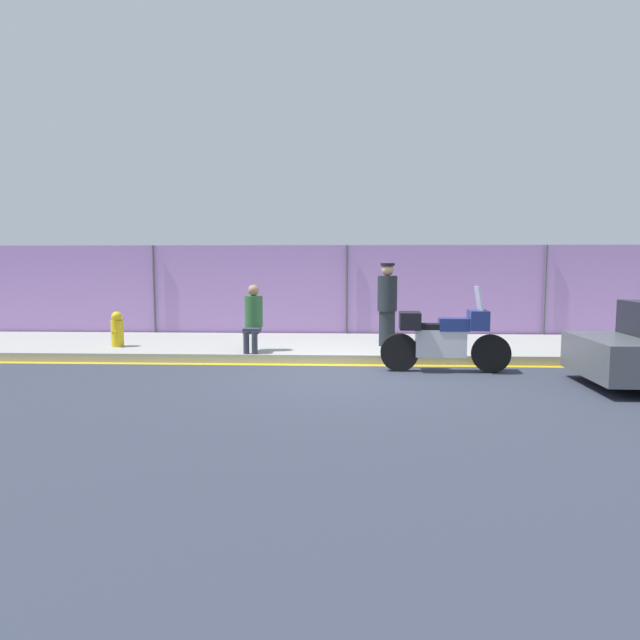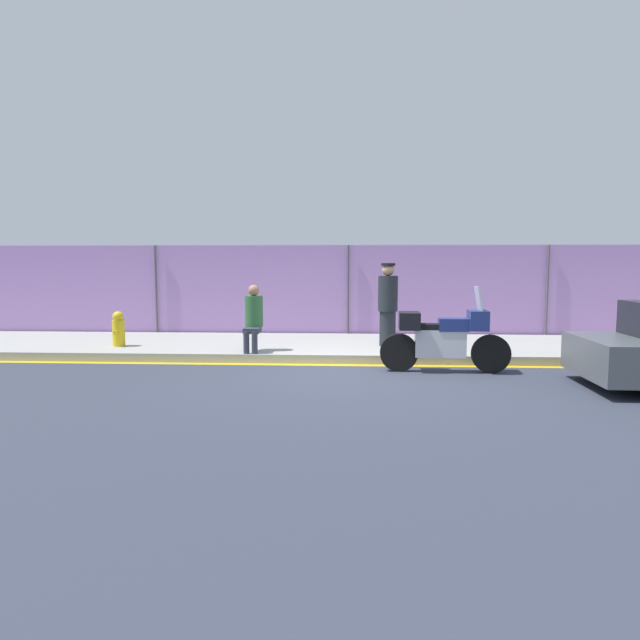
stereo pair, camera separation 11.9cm
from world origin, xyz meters
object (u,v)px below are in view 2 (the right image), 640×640
at_px(motorcycle, 444,338).
at_px(fire_hydrant, 119,329).
at_px(officer_standing, 388,304).
at_px(person_seated_on_curb, 253,314).

relative_size(motorcycle, fire_hydrant, 3.09).
relative_size(officer_standing, person_seated_on_curb, 1.32).
bearing_deg(fire_hydrant, motorcycle, -13.81).
bearing_deg(person_seated_on_curb, motorcycle, -17.46).
xyz_separation_m(motorcycle, officer_standing, (-0.85, 1.92, 0.44)).
bearing_deg(motorcycle, officer_standing, 116.43).
bearing_deg(officer_standing, person_seated_on_curb, -163.23).
height_order(officer_standing, fire_hydrant, officer_standing).
relative_size(person_seated_on_curb, fire_hydrant, 1.79).
relative_size(motorcycle, person_seated_on_curb, 1.73).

